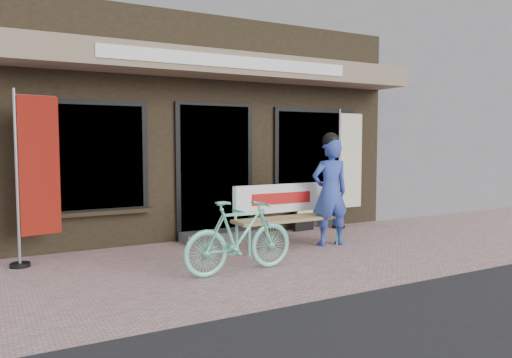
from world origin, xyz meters
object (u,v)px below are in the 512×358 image
person (330,190)px  bicycle (240,236)px  bench (285,210)px  nobori_cream (349,167)px  nobori_red (36,175)px  menu_stand (304,207)px

person → bicycle: 2.12m
bench → nobori_cream: 2.20m
person → nobori_red: (-4.02, 0.86, 0.31)m
person → nobori_red: 4.12m
bench → menu_stand: bench is taller
nobori_cream → menu_stand: bearing=175.3°
nobori_red → menu_stand: bearing=-8.4°
menu_stand → bench: bearing=-139.4°
person → bench: bearing=168.6°
bicycle → menu_stand: (2.28, 1.97, -0.02)m
bench → nobori_red: 3.48m
bicycle → nobori_red: 2.74m
nobori_red → menu_stand: nobori_red is taller
bench → person: 0.75m
nobori_red → person: bearing=-25.0°
person → nobori_red: size_ratio=0.77×
bicycle → nobori_red: nobori_red is taller
bench → bicycle: size_ratio=1.18×
person → menu_stand: person is taller
person → menu_stand: size_ratio=2.11×
nobori_red → nobori_cream: 5.31m
menu_stand → nobori_red: bearing=-178.9°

